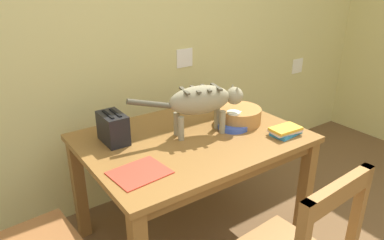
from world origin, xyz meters
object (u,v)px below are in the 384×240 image
(dining_table, at_px, (192,149))
(toaster, at_px, (113,128))
(book_stack, at_px, (286,131))
(saucer_bowl, at_px, (233,126))
(coffee_mug, at_px, (234,118))
(wicker_basket, at_px, (238,115))
(cat, at_px, (203,101))
(magazine, at_px, (139,173))

(dining_table, bearing_deg, toaster, 155.42)
(dining_table, distance_m, toaster, 0.48)
(book_stack, bearing_deg, saucer_bowl, 127.03)
(saucer_bowl, height_order, book_stack, book_stack)
(saucer_bowl, xyz_separation_m, book_stack, (0.19, -0.25, 0.01))
(book_stack, xyz_separation_m, toaster, (-0.87, 0.50, 0.06))
(dining_table, xyz_separation_m, book_stack, (0.46, -0.31, 0.11))
(coffee_mug, height_order, wicker_basket, coffee_mug)
(wicker_basket, distance_m, toaster, 0.79)
(cat, bearing_deg, saucer_bowl, 90.00)
(magazine, relative_size, book_stack, 1.28)
(coffee_mug, distance_m, book_stack, 0.32)
(dining_table, bearing_deg, book_stack, -33.89)
(wicker_basket, height_order, toaster, toaster)
(magazine, xyz_separation_m, wicker_basket, (0.81, 0.20, 0.05))
(wicker_basket, relative_size, toaster, 1.44)
(saucer_bowl, xyz_separation_m, magazine, (-0.72, -0.15, -0.01))
(magazine, bearing_deg, wicker_basket, 8.33)
(saucer_bowl, bearing_deg, toaster, 160.21)
(coffee_mug, distance_m, toaster, 0.73)
(coffee_mug, bearing_deg, book_stack, -53.47)
(dining_table, distance_m, cat, 0.30)
(cat, height_order, saucer_bowl, cat)
(coffee_mug, bearing_deg, cat, 166.50)
(magazine, relative_size, wicker_basket, 0.92)
(dining_table, bearing_deg, wicker_basket, -1.36)
(coffee_mug, relative_size, toaster, 0.62)
(saucer_bowl, bearing_deg, cat, 166.28)
(magazine, relative_size, toaster, 1.32)
(dining_table, xyz_separation_m, cat, (0.07, -0.01, 0.29))
(cat, distance_m, wicker_basket, 0.32)
(coffee_mug, xyz_separation_m, book_stack, (0.19, -0.25, -0.04))
(saucer_bowl, relative_size, wicker_basket, 0.66)
(dining_table, height_order, saucer_bowl, saucer_bowl)
(dining_table, xyz_separation_m, coffee_mug, (0.27, -0.06, 0.16))
(cat, bearing_deg, coffee_mug, 90.22)
(saucer_bowl, bearing_deg, magazine, -168.52)
(magazine, bearing_deg, coffee_mug, 6.15)
(book_stack, bearing_deg, coffee_mug, 126.53)
(book_stack, distance_m, wicker_basket, 0.32)
(saucer_bowl, xyz_separation_m, toaster, (-0.68, 0.24, 0.07))
(book_stack, relative_size, toaster, 1.03)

